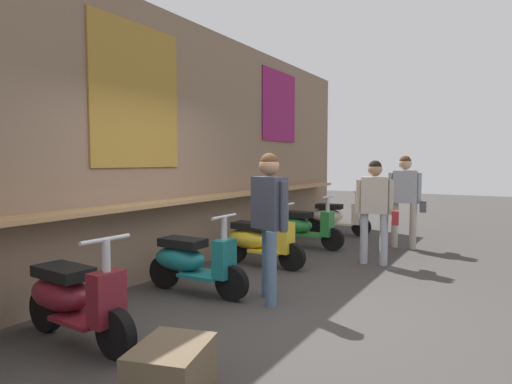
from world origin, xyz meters
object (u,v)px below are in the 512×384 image
(scooter_yellow, at_px, (258,240))
(merchandise_crate, at_px, (171,374))
(shopper_passing, at_px, (405,192))
(scooter_teal, at_px, (191,261))
(scooter_cream, at_px, (334,216))
(scooter_maroon, at_px, (72,298))
(shopper_with_handbag, at_px, (376,202))
(scooter_green, at_px, (303,226))
(shopper_browsing, at_px, (269,210))

(scooter_yellow, bearing_deg, merchandise_crate, -67.13)
(shopper_passing, bearing_deg, scooter_yellow, 133.75)
(scooter_teal, bearing_deg, scooter_cream, 89.40)
(scooter_yellow, distance_m, shopper_passing, 3.05)
(scooter_maroon, height_order, shopper_with_handbag, shopper_with_handbag)
(scooter_teal, height_order, scooter_yellow, same)
(merchandise_crate, bearing_deg, scooter_yellow, 21.67)
(scooter_maroon, height_order, shopper_passing, shopper_passing)
(scooter_teal, relative_size, shopper_with_handbag, 0.88)
(shopper_with_handbag, xyz_separation_m, shopper_passing, (1.52, -0.13, 0.07))
(scooter_green, bearing_deg, scooter_teal, -89.79)
(shopper_passing, bearing_deg, scooter_teal, 145.03)
(scooter_maroon, relative_size, scooter_teal, 1.00)
(scooter_green, height_order, shopper_passing, shopper_passing)
(scooter_cream, height_order, shopper_with_handbag, shopper_with_handbag)
(scooter_green, height_order, shopper_browsing, shopper_browsing)
(scooter_yellow, bearing_deg, scooter_teal, -88.80)
(scooter_teal, relative_size, shopper_passing, 0.84)
(scooter_teal, height_order, scooter_green, same)
(scooter_teal, distance_m, shopper_with_handbag, 3.02)
(scooter_yellow, relative_size, shopper_browsing, 0.84)
(shopper_with_handbag, relative_size, shopper_passing, 0.95)
(scooter_teal, xyz_separation_m, scooter_cream, (4.88, -0.00, 0.00))
(scooter_yellow, xyz_separation_m, shopper_browsing, (-1.37, -0.95, 0.64))
(shopper_browsing, bearing_deg, scooter_teal, 123.66)
(scooter_yellow, height_order, shopper_browsing, shopper_browsing)
(shopper_browsing, height_order, shopper_passing, shopper_passing)
(scooter_green, xyz_separation_m, shopper_browsing, (-3.00, -0.95, 0.64))
(scooter_maroon, xyz_separation_m, scooter_yellow, (3.21, 0.00, 0.00))
(shopper_with_handbag, bearing_deg, scooter_green, 53.69)
(scooter_cream, height_order, shopper_passing, shopper_passing)
(scooter_maroon, xyz_separation_m, shopper_browsing, (1.84, -0.95, 0.64))
(scooter_maroon, distance_m, shopper_passing, 5.98)
(scooter_teal, distance_m, scooter_green, 3.22)
(shopper_with_handbag, bearing_deg, scooter_teal, 136.92)
(scooter_green, height_order, shopper_with_handbag, shopper_with_handbag)
(shopper_passing, xyz_separation_m, merchandise_crate, (-6.02, 0.23, -0.83))
(shopper_with_handbag, bearing_deg, shopper_passing, -17.52)
(scooter_maroon, relative_size, shopper_with_handbag, 0.88)
(scooter_teal, bearing_deg, shopper_browsing, 12.16)
(scooter_maroon, xyz_separation_m, scooter_green, (4.85, 0.00, 0.00))
(scooter_green, xyz_separation_m, shopper_passing, (0.87, -1.63, 0.63))
(scooter_yellow, xyz_separation_m, shopper_passing, (2.51, -1.63, 0.63))
(scooter_green, bearing_deg, scooter_maroon, -89.79)
(scooter_yellow, height_order, merchandise_crate, scooter_yellow)
(scooter_yellow, relative_size, shopper_with_handbag, 0.88)
(shopper_browsing, relative_size, shopper_passing, 0.99)
(merchandise_crate, bearing_deg, scooter_maroon, 77.64)
(scooter_maroon, relative_size, shopper_passing, 0.84)
(scooter_green, distance_m, merchandise_crate, 5.34)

